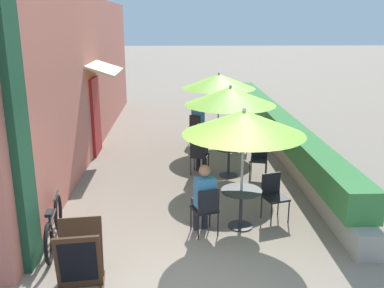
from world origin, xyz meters
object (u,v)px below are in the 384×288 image
cafe_chair_mid_left (199,154)px  patio_table_far (218,130)px  coffee_cup_far (216,121)px  patio_umbrella_near (244,122)px  seated_patron_near_right (204,196)px  patio_table_mid (229,156)px  seated_patron_mid_left (200,146)px  cafe_chair_far_right (197,126)px  menu_board (80,256)px  patio_umbrella_far (219,81)px  patio_umbrella_mid (230,96)px  cafe_chair_mid_right (259,156)px  cafe_chair_far_left (240,132)px  patio_table_near (241,201)px  cafe_chair_near_right (206,207)px  seated_patron_far_right (199,120)px  bicycle_leaning (54,226)px  cafe_chair_near_left (274,193)px  coffee_cup_mid (223,146)px

cafe_chair_mid_left → patio_table_far: cafe_chair_mid_left is taller
coffee_cup_far → patio_umbrella_near: bearing=-90.3°
seated_patron_near_right → patio_table_mid: seated_patron_near_right is taller
seated_patron_mid_left → cafe_chair_far_right: seated_patron_mid_left is taller
menu_board → patio_umbrella_far: bearing=62.2°
patio_table_mid → patio_umbrella_mid: size_ratio=0.33×
cafe_chair_mid_right → cafe_chair_far_left: size_ratio=1.00×
patio_umbrella_mid → cafe_chair_far_right: (-0.62, 2.85, -1.40)m
patio_table_near → patio_table_far: (0.08, 5.11, 0.00)m
patio_umbrella_near → cafe_chair_near_right: bearing=-155.5°
seated_patron_far_right → menu_board: (-2.03, -7.20, -0.26)m
patio_table_far → patio_table_mid: bearing=-89.6°
patio_umbrella_near → patio_table_far: 5.31m
cafe_chair_mid_right → bicycle_leaning: size_ratio=0.50×
cafe_chair_far_right → seated_patron_far_right: 0.20m
cafe_chair_far_right → coffee_cup_far: bearing=9.0°
patio_table_mid → bicycle_leaning: size_ratio=0.42×
patio_umbrella_near → patio_umbrella_mid: 2.63m
coffee_cup_far → menu_board: size_ratio=0.10×
cafe_chair_mid_right → patio_table_mid: bearing=6.2°
cafe_chair_near_right → patio_table_far: cafe_chair_near_right is taller
patio_table_mid → patio_umbrella_mid: bearing=0.0°
patio_table_mid → patio_umbrella_far: (-0.02, 2.48, 1.43)m
cafe_chair_far_right → patio_umbrella_near: bearing=-46.8°
patio_umbrella_near → cafe_chair_near_left: bearing=24.5°
patio_umbrella_near → seated_patron_far_right: (-0.46, 5.57, -1.23)m
cafe_chair_near_right → cafe_chair_far_right: size_ratio=1.00×
patio_table_near → patio_table_far: same height
patio_table_near → patio_umbrella_near: (0.00, 0.00, 1.43)m
cafe_chair_mid_right → bicycle_leaning: 4.98m
coffee_cup_mid → seated_patron_far_right: 2.99m
coffee_cup_far → patio_umbrella_mid: bearing=-88.4°
patio_umbrella_mid → coffee_cup_far: patio_umbrella_mid is taller
coffee_cup_mid → cafe_chair_far_right: (-0.48, 2.88, -0.23)m
seated_patron_near_right → cafe_chair_mid_left: (0.08, 2.93, -0.17)m
seated_patron_near_right → cafe_chair_far_left: size_ratio=1.44×
menu_board → seated_patron_mid_left: bearing=59.9°
cafe_chair_mid_left → patio_table_far: 2.46m
patio_table_near → cafe_chair_far_left: (0.68, 4.75, 0.02)m
cafe_chair_near_right → seated_patron_mid_left: (0.07, 3.14, 0.17)m
patio_umbrella_near → seated_patron_mid_left: bearing=101.3°
cafe_chair_near_left → patio_umbrella_mid: bearing=-95.1°
seated_patron_mid_left → coffee_cup_far: 2.40m
cafe_chair_mid_right → coffee_cup_far: bearing=-58.4°
patio_table_near → patio_table_far: 5.11m
bicycle_leaning → menu_board: bearing=-66.6°
patio_table_mid → patio_table_far: (-0.02, 2.48, 0.00)m
patio_table_far → seated_patron_far_right: seated_patron_far_right is taller
cafe_chair_near_right → patio_table_far: bearing=64.2°
cafe_chair_far_right → seated_patron_far_right: (0.07, 0.09, 0.17)m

